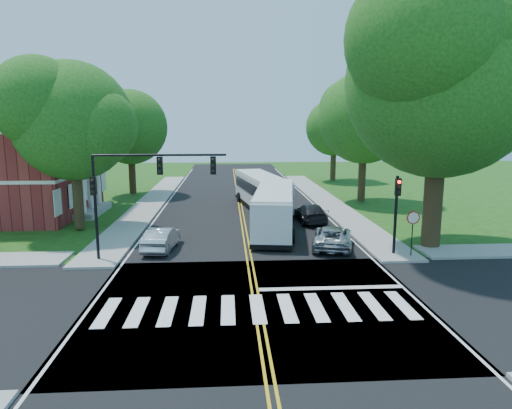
{
  "coord_description": "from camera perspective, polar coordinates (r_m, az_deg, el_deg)",
  "views": [
    {
      "loc": [
        -1.19,
        -17.88,
        7.4
      ],
      "look_at": [
        0.61,
        10.07,
        2.4
      ],
      "focal_mm": 32.0,
      "sensor_mm": 36.0,
      "label": 1
    }
  ],
  "objects": [
    {
      "name": "tree_east_far",
      "position": [
        59.48,
        9.75,
        9.46
      ],
      "size": [
        7.2,
        7.2,
        10.34
      ],
      "color": "#302113",
      "rests_on": "ground"
    },
    {
      "name": "road",
      "position": [
        36.66,
        -1.76,
        -1.52
      ],
      "size": [
        14.0,
        96.0,
        0.01
      ],
      "primitive_type": "cube",
      "color": "black",
      "rests_on": "ground"
    },
    {
      "name": "sidewalk_nw",
      "position": [
        44.08,
        -12.92,
        0.3
      ],
      "size": [
        2.6,
        40.0,
        0.15
      ],
      "primitive_type": "cube",
      "color": "gray",
      "rests_on": "ground"
    },
    {
      "name": "dark_sedan",
      "position": [
        34.74,
        6.85,
        -1.07
      ],
      "size": [
        2.02,
        4.8,
        1.38
      ],
      "primitive_type": "imported",
      "rotation": [
        0.0,
        0.0,
        3.16
      ],
      "color": "black",
      "rests_on": "road"
    },
    {
      "name": "hatchback",
      "position": [
        27.52,
        -11.71,
        -4.2
      ],
      "size": [
        1.93,
        4.27,
        1.36
      ],
      "primitive_type": "imported",
      "rotation": [
        0.0,
        0.0,
        3.02
      ],
      "color": "silver",
      "rests_on": "road"
    },
    {
      "name": "tree_ne_big",
      "position": [
        28.7,
        22.13,
        13.84
      ],
      "size": [
        10.8,
        10.8,
        14.91
      ],
      "color": "#302113",
      "rests_on": "ground"
    },
    {
      "name": "stop_sign",
      "position": [
        26.5,
        19.03,
        -2.13
      ],
      "size": [
        0.76,
        0.08,
        2.53
      ],
      "color": "black",
      "rests_on": "ground"
    },
    {
      "name": "signal_ne",
      "position": [
        26.45,
        17.16,
        0.01
      ],
      "size": [
        0.3,
        0.46,
        4.4
      ],
      "color": "black",
      "rests_on": "ground"
    },
    {
      "name": "suv",
      "position": [
        27.86,
        9.53,
        -4.0
      ],
      "size": [
        3.3,
        5.15,
        1.32
      ],
      "primitive_type": "imported",
      "rotation": [
        0.0,
        0.0,
        2.89
      ],
      "color": "#AFB2B6",
      "rests_on": "road"
    },
    {
      "name": "cross_road",
      "position": [
        19.39,
        0.11,
        -12.3
      ],
      "size": [
        60.0,
        12.0,
        0.01
      ],
      "primitive_type": "cube",
      "color": "black",
      "rests_on": "ground"
    },
    {
      "name": "stop_bar",
      "position": [
        21.36,
        9.38,
        -10.25
      ],
      "size": [
        6.6,
        0.4,
        0.01
      ],
      "primitive_type": "cube",
      "color": "silver",
      "rests_on": "road"
    },
    {
      "name": "crosswalk",
      "position": [
        18.93,
        0.21,
        -12.85
      ],
      "size": [
        12.6,
        3.0,
        0.01
      ],
      "primitive_type": "cube",
      "color": "silver",
      "rests_on": "road"
    },
    {
      "name": "ground",
      "position": [
        19.39,
        0.11,
        -12.31
      ],
      "size": [
        140.0,
        140.0,
        0.0
      ],
      "primitive_type": "plane",
      "color": "#1C4310",
      "rests_on": "ground"
    },
    {
      "name": "tree_west_near",
      "position": [
        33.51,
        -21.94,
        9.62
      ],
      "size": [
        8.0,
        8.0,
        11.4
      ],
      "color": "#302113",
      "rests_on": "ground"
    },
    {
      "name": "signal_nw",
      "position": [
        24.94,
        -14.46,
        2.84
      ],
      "size": [
        7.15,
        0.46,
        5.66
      ],
      "color": "black",
      "rests_on": "ground"
    },
    {
      "name": "bus_follow",
      "position": [
        39.87,
        0.65,
        1.72
      ],
      "size": [
        4.32,
        11.69,
        2.96
      ],
      "rotation": [
        0.0,
        0.0,
        3.31
      ],
      "color": "silver",
      "rests_on": "road"
    },
    {
      "name": "sidewalk_ne",
      "position": [
        44.53,
        8.67,
        0.54
      ],
      "size": [
        2.6,
        40.0,
        0.15
      ],
      "primitive_type": "cube",
      "color": "gray",
      "rests_on": "ground"
    },
    {
      "name": "tree_west_far",
      "position": [
        48.88,
        -15.48,
        9.29
      ],
      "size": [
        7.6,
        7.6,
        10.67
      ],
      "color": "#302113",
      "rests_on": "ground"
    },
    {
      "name": "edge_line_e",
      "position": [
        41.34,
        7.51,
        -0.26
      ],
      "size": [
        0.12,
        70.0,
        0.01
      ],
      "primitive_type": "cube",
      "color": "silver",
      "rests_on": "road"
    },
    {
      "name": "tree_east_mid",
      "position": [
        43.77,
        13.39,
        10.45
      ],
      "size": [
        8.4,
        8.4,
        11.93
      ],
      "color": "#302113",
      "rests_on": "ground"
    },
    {
      "name": "edge_line_w",
      "position": [
        40.95,
        -11.5,
        -0.47
      ],
      "size": [
        0.12,
        70.0,
        0.01
      ],
      "primitive_type": "cube",
      "color": "silver",
      "rests_on": "road"
    },
    {
      "name": "bus_lead",
      "position": [
        31.73,
        2.34,
        -0.47
      ],
      "size": [
        4.08,
        11.69,
        2.96
      ],
      "rotation": [
        0.0,
        0.0,
        3.0
      ],
      "color": "silver",
      "rests_on": "road"
    },
    {
      "name": "center_line",
      "position": [
        40.58,
        -1.95,
        -0.37
      ],
      "size": [
        0.36,
        70.0,
        0.01
      ],
      "primitive_type": "cube",
      "color": "gold",
      "rests_on": "road"
    }
  ]
}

